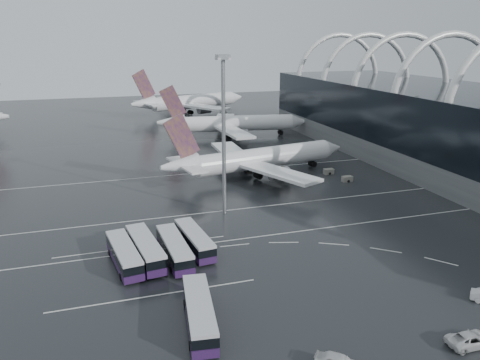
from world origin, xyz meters
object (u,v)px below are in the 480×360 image
object	(u,v)px
floodlight_mast	(223,117)
airliner_main	(256,159)
bus_row_near_a	(124,254)
bus_row_near_d	(194,240)
gse_cart_belly_e	(280,170)
gse_cart_belly_b	(329,171)
bus_row_near_b	(145,249)
gse_cart_belly_d	(347,179)
airliner_gate_c	(189,102)
airliner_gate_b	(231,124)
bus_row_far_c	(199,312)
bus_row_near_c	(174,249)
van_curve_a	(471,339)

from	to	relation	value
floodlight_mast	airliner_main	bearing A→B (deg)	56.94
bus_row_near_a	bus_row_near_d	bearing A→B (deg)	-86.85
gse_cart_belly_e	gse_cart_belly_b	bearing A→B (deg)	-25.84
bus_row_near_b	gse_cart_belly_d	bearing A→B (deg)	-69.38
floodlight_mast	airliner_gate_c	bearing A→B (deg)	81.58
airliner_main	gse_cart_belly_b	bearing A→B (deg)	-22.65
airliner_gate_b	gse_cart_belly_d	world-z (taller)	airliner_gate_b
airliner_gate_b	bus_row_far_c	distance (m)	110.95
airliner_gate_c	bus_row_near_d	xyz separation A→B (m)	(-27.59, -139.01, -3.39)
airliner_gate_b	floodlight_mast	size ratio (longest dim) A/B	1.72
airliner_gate_b	bus_row_far_c	world-z (taller)	airliner_gate_b
floodlight_mast	bus_row_near_c	bearing A→B (deg)	-126.93
bus_row_near_c	airliner_gate_b	bearing A→B (deg)	-24.96
airliner_main	gse_cart_belly_e	world-z (taller)	airliner_main
airliner_gate_b	bus_row_near_b	bearing A→B (deg)	-106.33
bus_row_near_c	van_curve_a	bearing A→B (deg)	-141.24
airliner_gate_c	gse_cart_belly_e	world-z (taller)	airliner_gate_c
bus_row_near_a	gse_cart_belly_d	size ratio (longest dim) A/B	5.56
bus_row_near_d	floodlight_mast	size ratio (longest dim) A/B	0.44
bus_row_near_a	bus_row_near_c	bearing A→B (deg)	-99.97
gse_cart_belly_b	gse_cart_belly_d	size ratio (longest dim) A/B	1.00
airliner_gate_c	bus_row_near_c	bearing A→B (deg)	-122.64
bus_row_near_c	van_curve_a	xyz separation A→B (m)	(27.94, -31.20, -1.04)
airliner_gate_b	floodlight_mast	distance (m)	74.56
bus_row_far_c	gse_cart_belly_b	bearing A→B (deg)	-33.19
bus_row_near_d	gse_cart_belly_b	xyz separation A→B (m)	(41.70, 32.93, -1.08)
bus_row_near_c	bus_row_near_d	world-z (taller)	bus_row_near_c
airliner_gate_c	bus_row_near_a	xyz separation A→B (m)	(-38.89, -141.17, -3.34)
airliner_gate_b	bus_row_near_a	world-z (taller)	airliner_gate_b
airliner_main	gse_cart_belly_b	size ratio (longest dim) A/B	20.72
bus_row_near_a	bus_row_near_c	world-z (taller)	bus_row_near_c
floodlight_mast	gse_cart_belly_e	size ratio (longest dim) A/B	13.73
airliner_main	bus_row_near_b	xyz separation A→B (m)	(-31.49, -37.89, -2.45)
airliner_main	bus_row_near_c	distance (m)	47.69
bus_row_near_c	floodlight_mast	bearing A→B (deg)	-40.01
van_curve_a	bus_row_near_c	bearing A→B (deg)	43.64
bus_row_near_d	van_curve_a	xyz separation A→B (m)	(24.25, -33.66, -0.96)
airliner_gate_b	bus_row_near_c	world-z (taller)	airliner_gate_b
airliner_gate_c	gse_cart_belly_e	bearing A→B (deg)	-108.40
bus_row_near_c	gse_cart_belly_b	size ratio (longest dim) A/B	5.55
airliner_main	floodlight_mast	world-z (taller)	floodlight_mast
airliner_gate_c	bus_row_near_c	xyz separation A→B (m)	(-31.29, -141.47, -3.32)
bus_row_far_c	airliner_gate_c	bearing A→B (deg)	-4.01
bus_row_near_a	floodlight_mast	distance (m)	31.60
gse_cart_belly_d	bus_row_near_d	bearing A→B (deg)	-149.01
bus_row_near_d	bus_row_far_c	size ratio (longest dim) A/B	0.96
airliner_main	airliner_gate_c	distance (m)	102.45
van_curve_a	gse_cart_belly_e	size ratio (longest dim) A/B	2.58
airliner_main	bus_row_near_b	distance (m)	49.32
airliner_gate_c	bus_row_near_c	size ratio (longest dim) A/B	4.11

